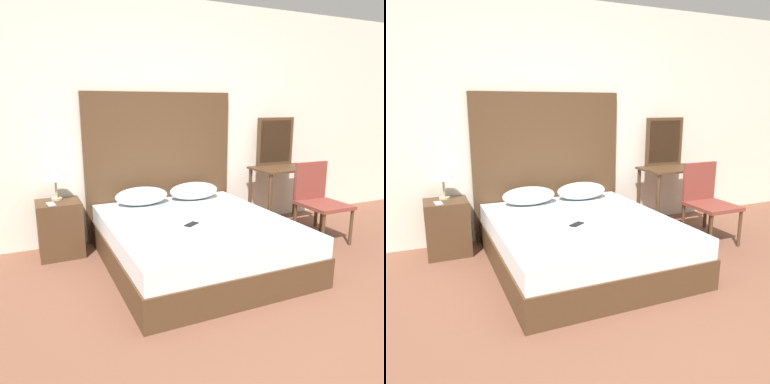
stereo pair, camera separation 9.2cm
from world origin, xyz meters
The scene contains 13 objects.
ground_plane centered at (0.00, 0.00, 0.00)m, with size 16.00×16.00×0.00m, color brown.
wall_back centered at (0.00, 2.60, 1.35)m, with size 10.00×0.06×2.70m.
bed centered at (-0.10, 1.53, 0.22)m, with size 1.68×1.94×0.45m.
headboard centered at (-0.10, 2.52, 0.84)m, with size 1.77×0.05×1.68m.
pillow_left centered at (-0.41, 2.27, 0.55)m, with size 0.59×0.35×0.20m.
pillow_right centered at (0.22, 2.27, 0.55)m, with size 0.59×0.35×0.20m.
phone_on_bed centered at (-0.21, 1.39, 0.46)m, with size 0.16×0.14×0.01m.
nightstand centered at (-1.29, 2.29, 0.29)m, with size 0.43×0.40×0.58m.
table_lamp centered at (-1.29, 2.37, 0.85)m, with size 0.22×0.22×0.36m.
phone_on_nightstand centered at (-1.36, 2.20, 0.58)m, with size 0.09×0.16×0.01m.
vanity_desk centered at (1.43, 2.15, 0.62)m, with size 0.81×0.51×0.77m.
vanity_mirror centered at (1.43, 2.38, 1.07)m, with size 0.55×0.03×0.61m.
chair centered at (1.48, 1.58, 0.50)m, with size 0.47×0.52×0.89m.
Camera 2 is at (-1.48, -1.65, 1.53)m, focal length 35.00 mm.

